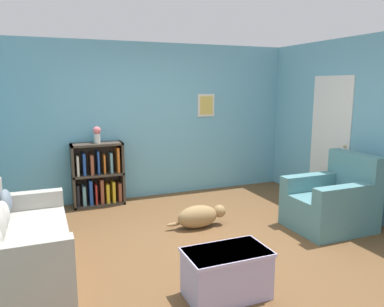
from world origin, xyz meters
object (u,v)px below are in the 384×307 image
coffee_table (227,272)px  vase (97,134)px  dog (200,216)px  bookshelf (98,177)px  couch (20,245)px  recliner_chair (333,202)px

coffee_table → vase: vase is taller
coffee_table → dog: bearing=74.9°
bookshelf → dog: (1.12, -1.52, -0.30)m
couch → recliner_chair: 3.84m
couch → dog: (2.18, 0.52, -0.17)m
dog → vase: vase is taller
bookshelf → recliner_chair: bookshelf is taller
couch → recliner_chair: (3.84, -0.16, 0.02)m
bookshelf → dog: bookshelf is taller
couch → coffee_table: (1.74, -1.12, -0.09)m
dog → bookshelf: bearing=126.2°
coffee_table → vase: 3.35m
bookshelf → vase: bearing=-47.6°
couch → vase: 2.44m
recliner_chair → dog: size_ratio=1.19×
couch → recliner_chair: size_ratio=1.69×
coffee_table → vase: size_ratio=2.92×
recliner_chair → coffee_table: bearing=-155.4°
recliner_chair → dog: (-1.66, 0.68, -0.20)m
coffee_table → dog: 1.70m
couch → dog: couch is taller
bookshelf → recliner_chair: 3.54m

